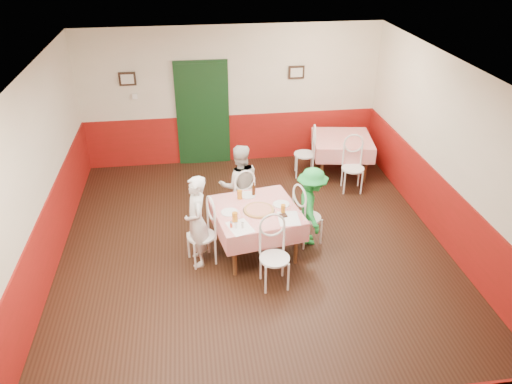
{
  "coord_description": "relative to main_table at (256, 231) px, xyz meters",
  "views": [
    {
      "loc": [
        -0.86,
        -6.18,
        4.59
      ],
      "look_at": [
        0.02,
        0.12,
        1.05
      ],
      "focal_mm": 35.0,
      "sensor_mm": 36.0,
      "label": 1
    }
  ],
  "objects": [
    {
      "name": "floor",
      "position": [
        -0.02,
        -0.12,
        -0.38
      ],
      "size": [
        7.0,
        7.0,
        0.0
      ],
      "primitive_type": "plane",
      "color": "black",
      "rests_on": "ground"
    },
    {
      "name": "ceiling",
      "position": [
        -0.02,
        -0.12,
        2.42
      ],
      "size": [
        7.0,
        7.0,
        0.0
      ],
      "primitive_type": "plane",
      "color": "white",
      "rests_on": "back_wall"
    },
    {
      "name": "back_wall",
      "position": [
        -0.02,
        3.38,
        1.02
      ],
      "size": [
        6.0,
        0.1,
        2.8
      ],
      "primitive_type": "cube",
      "color": "beige",
      "rests_on": "ground"
    },
    {
      "name": "front_wall",
      "position": [
        -0.02,
        -3.62,
        1.02
      ],
      "size": [
        6.0,
        0.1,
        2.8
      ],
      "primitive_type": "cube",
      "color": "beige",
      "rests_on": "ground"
    },
    {
      "name": "left_wall",
      "position": [
        -3.02,
        -0.12,
        1.02
      ],
      "size": [
        0.1,
        7.0,
        2.8
      ],
      "primitive_type": "cube",
      "color": "beige",
      "rests_on": "ground"
    },
    {
      "name": "right_wall",
      "position": [
        2.98,
        -0.12,
        1.02
      ],
      "size": [
        0.1,
        7.0,
        2.8
      ],
      "primitive_type": "cube",
      "color": "beige",
      "rests_on": "ground"
    },
    {
      "name": "wainscot_back",
      "position": [
        -0.02,
        3.36,
        0.12
      ],
      "size": [
        6.0,
        0.03,
        1.0
      ],
      "primitive_type": "cube",
      "color": "maroon",
      "rests_on": "ground"
    },
    {
      "name": "wainscot_left",
      "position": [
        -3.01,
        -0.12,
        0.12
      ],
      "size": [
        0.03,
        7.0,
        1.0
      ],
      "primitive_type": "cube",
      "color": "maroon",
      "rests_on": "ground"
    },
    {
      "name": "wainscot_right",
      "position": [
        2.96,
        -0.12,
        0.12
      ],
      "size": [
        0.03,
        7.0,
        1.0
      ],
      "primitive_type": "cube",
      "color": "maroon",
      "rests_on": "ground"
    },
    {
      "name": "door",
      "position": [
        -0.62,
        3.33,
        0.68
      ],
      "size": [
        0.96,
        0.06,
        2.1
      ],
      "primitive_type": "cube",
      "color": "black",
      "rests_on": "ground"
    },
    {
      "name": "picture_left",
      "position": [
        -2.02,
        3.33,
        1.48
      ],
      "size": [
        0.32,
        0.03,
        0.26
      ],
      "primitive_type": "cube",
      "color": "black",
      "rests_on": "back_wall"
    },
    {
      "name": "picture_right",
      "position": [
        1.28,
        3.33,
        1.48
      ],
      "size": [
        0.32,
        0.03,
        0.26
      ],
      "primitive_type": "cube",
      "color": "black",
      "rests_on": "back_wall"
    },
    {
      "name": "thermostat",
      "position": [
        -1.92,
        3.33,
        1.12
      ],
      "size": [
        0.1,
        0.03,
        0.1
      ],
      "primitive_type": "cube",
      "color": "white",
      "rests_on": "back_wall"
    },
    {
      "name": "main_table",
      "position": [
        0.0,
        0.0,
        0.0
      ],
      "size": [
        1.41,
        1.41,
        0.77
      ],
      "primitive_type": "cube",
      "rotation": [
        0.0,
        0.0,
        0.17
      ],
      "color": "red",
      "rests_on": "ground"
    },
    {
      "name": "second_table",
      "position": [
        2.07,
        2.46,
        0.0
      ],
      "size": [
        1.28,
        1.28,
        0.77
      ],
      "primitive_type": "cube",
      "rotation": [
        0.0,
        0.0,
        -0.15
      ],
      "color": "red",
      "rests_on": "ground"
    },
    {
      "name": "chair_left",
      "position": [
        -0.84,
        -0.14,
        0.08
      ],
      "size": [
        0.52,
        0.52,
        0.9
      ],
      "primitive_type": null,
      "rotation": [
        0.0,
        0.0,
        -1.3
      ],
      "color": "white",
      "rests_on": "ground"
    },
    {
      "name": "chair_right",
      "position": [
        0.84,
        0.14,
        0.08
      ],
      "size": [
        0.54,
        0.54,
        0.9
      ],
      "primitive_type": null,
      "rotation": [
        0.0,
        0.0,
        1.92
      ],
      "color": "white",
      "rests_on": "ground"
    },
    {
      "name": "chair_far",
      "position": [
        -0.14,
        0.84,
        0.08
      ],
      "size": [
        0.53,
        0.53,
        0.9
      ],
      "primitive_type": null,
      "rotation": [
        0.0,
        0.0,
        3.47
      ],
      "color": "white",
      "rests_on": "ground"
    },
    {
      "name": "chair_near",
      "position": [
        0.14,
        -0.84,
        0.08
      ],
      "size": [
        0.45,
        0.45,
        0.9
      ],
      "primitive_type": null,
      "rotation": [
        0.0,
        0.0,
        0.07
      ],
      "color": "white",
      "rests_on": "ground"
    },
    {
      "name": "chair_second_a",
      "position": [
        1.32,
        2.46,
        0.08
      ],
      "size": [
        0.48,
        0.48,
        0.9
      ],
      "primitive_type": null,
      "rotation": [
        0.0,
        0.0,
        -1.72
      ],
      "color": "white",
      "rests_on": "ground"
    },
    {
      "name": "chair_second_b",
      "position": [
        2.07,
        1.71,
        0.08
      ],
      "size": [
        0.48,
        0.48,
        0.9
      ],
      "primitive_type": null,
      "rotation": [
        0.0,
        0.0,
        -0.15
      ],
      "color": "white",
      "rests_on": "ground"
    },
    {
      "name": "pizza",
      "position": [
        0.03,
        -0.05,
        0.4
      ],
      "size": [
        0.52,
        0.52,
        0.03
      ],
      "primitive_type": "cylinder",
      "rotation": [
        0.0,
        0.0,
        0.17
      ],
      "color": "#B74723",
      "rests_on": "main_table"
    },
    {
      "name": "plate_left",
      "position": [
        -0.4,
        -0.05,
        0.39
      ],
      "size": [
        0.29,
        0.29,
        0.01
      ],
      "primitive_type": "cylinder",
      "rotation": [
        0.0,
        0.0,
        0.17
      ],
      "color": "white",
      "rests_on": "main_table"
    },
    {
      "name": "plate_right",
      "position": [
        0.4,
        0.07,
        0.39
      ],
      "size": [
        0.29,
        0.29,
        0.01
      ],
      "primitive_type": "cylinder",
      "rotation": [
        0.0,
        0.0,
        0.17
      ],
      "color": "white",
      "rests_on": "main_table"
    },
    {
      "name": "plate_far",
      "position": [
        -0.07,
        0.42,
        0.39
      ],
      "size": [
        0.29,
        0.29,
        0.01
      ],
      "primitive_type": "cylinder",
      "rotation": [
        0.0,
        0.0,
        0.17
      ],
      "color": "white",
      "rests_on": "main_table"
    },
    {
      "name": "glass_a",
      "position": [
        -0.35,
        -0.3,
        0.46
      ],
      "size": [
        0.09,
        0.09,
        0.15
      ],
      "primitive_type": "cylinder",
      "rotation": [
        0.0,
        0.0,
        0.17
      ],
      "color": "#BF7219",
      "rests_on": "main_table"
    },
    {
      "name": "glass_b",
      "position": [
        0.38,
        -0.15,
        0.45
      ],
      "size": [
        0.08,
        0.08,
        0.13
      ],
      "primitive_type": "cylinder",
      "rotation": [
        0.0,
        0.0,
        0.17
      ],
      "color": "#BF7219",
      "rests_on": "main_table"
    },
    {
      "name": "glass_c",
      "position": [
        -0.21,
        0.34,
        0.46
      ],
      "size": [
        0.09,
        0.09,
        0.14
      ],
      "primitive_type": "cylinder",
      "rotation": [
        0.0,
        0.0,
        0.17
      ],
      "color": "#BF7219",
      "rests_on": "main_table"
    },
    {
      "name": "beer_bottle",
      "position": [
        0.02,
        0.41,
        0.49
      ],
      "size": [
        0.06,
        0.06,
        0.2
      ],
      "primitive_type": "cylinder",
      "rotation": [
        0.0,
        0.0,
        0.17
      ],
      "color": "#381C0A",
      "rests_on": "main_table"
    },
    {
      "name": "shaker_a",
      "position": [
        -0.35,
        -0.47,
        0.43
      ],
      "size": [
        0.04,
        0.04,
        0.09
      ],
      "primitive_type": "cylinder",
      "rotation": [
        0.0,
        0.0,
        0.17
      ],
      "color": "silver",
      "rests_on": "main_table"
    },
    {
      "name": "shaker_b",
      "position": [
        -0.26,
        -0.49,
        0.43
      ],
      "size": [
        0.04,
        0.04,
        0.09
      ],
      "primitive_type": "cylinder",
      "rotation": [
        0.0,
        0.0,
        0.17
      ],
      "color": "silver",
      "rests_on": "main_table"
    },
    {
      "name": "shaker_c",
      "position": [
        -0.41,
        -0.45,
        0.43
      ],
      "size": [
        0.04,
        0.04,
        0.09
      ],
      "primitive_type": "cylinder",
      "rotation": [
        0.0,
        0.0,
        0.17
      ],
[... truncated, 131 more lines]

